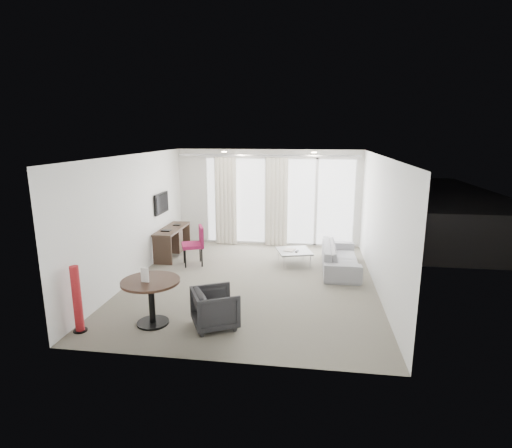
# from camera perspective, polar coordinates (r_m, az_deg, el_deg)

# --- Properties ---
(floor) EXTENTS (5.00, 6.00, 0.00)m
(floor) POSITION_cam_1_polar(r_m,az_deg,el_deg) (8.40, -0.58, -8.25)
(floor) COLOR #686356
(floor) RESTS_ON ground
(ceiling) EXTENTS (5.00, 6.00, 0.00)m
(ceiling) POSITION_cam_1_polar(r_m,az_deg,el_deg) (7.84, -0.62, 9.76)
(ceiling) COLOR white
(ceiling) RESTS_ON ground
(wall_left) EXTENTS (0.00, 6.00, 2.60)m
(wall_left) POSITION_cam_1_polar(r_m,az_deg,el_deg) (8.74, -17.03, 0.92)
(wall_left) COLOR silver
(wall_left) RESTS_ON ground
(wall_right) EXTENTS (0.00, 6.00, 2.60)m
(wall_right) POSITION_cam_1_polar(r_m,az_deg,el_deg) (8.04, 17.30, -0.12)
(wall_right) COLOR silver
(wall_right) RESTS_ON ground
(wall_front) EXTENTS (5.00, 0.00, 2.60)m
(wall_front) POSITION_cam_1_polar(r_m,az_deg,el_deg) (5.18, -5.60, -6.68)
(wall_front) COLOR silver
(wall_front) RESTS_ON ground
(window_panel) EXTENTS (4.00, 0.02, 2.38)m
(window_panel) POSITION_cam_1_polar(r_m,az_deg,el_deg) (10.92, 3.31, 3.24)
(window_panel) COLOR white
(window_panel) RESTS_ON ground
(window_frame) EXTENTS (4.10, 0.06, 2.44)m
(window_frame) POSITION_cam_1_polar(r_m,az_deg,el_deg) (10.90, 3.31, 3.23)
(window_frame) COLOR white
(window_frame) RESTS_ON ground
(curtain_left) EXTENTS (0.60, 0.20, 2.38)m
(curtain_left) POSITION_cam_1_polar(r_m,az_deg,el_deg) (10.97, -4.34, 3.27)
(curtain_left) COLOR beige
(curtain_left) RESTS_ON ground
(curtain_right) EXTENTS (0.60, 0.20, 2.38)m
(curtain_right) POSITION_cam_1_polar(r_m,az_deg,el_deg) (10.76, 2.97, 3.10)
(curtain_right) COLOR beige
(curtain_right) RESTS_ON ground
(curtain_track) EXTENTS (4.80, 0.04, 0.04)m
(curtain_track) POSITION_cam_1_polar(r_m,az_deg,el_deg) (10.64, 1.69, 9.78)
(curtain_track) COLOR #B2B2B7
(curtain_track) RESTS_ON ceiling
(downlight_a) EXTENTS (0.12, 0.12, 0.02)m
(downlight_a) POSITION_cam_1_polar(r_m,az_deg,el_deg) (9.58, -4.57, 10.24)
(downlight_a) COLOR #FFE0B2
(downlight_a) RESTS_ON ceiling
(downlight_b) EXTENTS (0.12, 0.12, 0.02)m
(downlight_b) POSITION_cam_1_polar(r_m,az_deg,el_deg) (9.35, 8.29, 10.08)
(downlight_b) COLOR #FFE0B2
(downlight_b) RESTS_ON ceiling
(desk) EXTENTS (0.48, 1.53, 0.72)m
(desk) POSITION_cam_1_polar(r_m,az_deg,el_deg) (10.23, -11.81, -2.52)
(desk) COLOR #33241B
(desk) RESTS_ON floor
(tv) EXTENTS (0.05, 0.80, 0.50)m
(tv) POSITION_cam_1_polar(r_m,az_deg,el_deg) (10.02, -13.36, 2.91)
(tv) COLOR black
(tv) RESTS_ON wall_left
(desk_chair) EXTENTS (0.65, 0.63, 0.93)m
(desk_chair) POSITION_cam_1_polar(r_m,az_deg,el_deg) (9.42, -9.06, -3.08)
(desk_chair) COLOR maroon
(desk_chair) RESTS_ON floor
(round_table) EXTENTS (1.07, 1.07, 0.75)m
(round_table) POSITION_cam_1_polar(r_m,az_deg,el_deg) (6.75, -14.67, -10.74)
(round_table) COLOR #301C13
(round_table) RESTS_ON floor
(menu_card) EXTENTS (0.13, 0.03, 0.23)m
(menu_card) POSITION_cam_1_polar(r_m,az_deg,el_deg) (6.57, -15.53, -8.19)
(menu_card) COLOR white
(menu_card) RESTS_ON round_table
(red_lamp) EXTENTS (0.26, 0.26, 1.07)m
(red_lamp) POSITION_cam_1_polar(r_m,az_deg,el_deg) (6.82, -24.19, -9.78)
(red_lamp) COLOR #A61D22
(red_lamp) RESTS_ON floor
(tub_armchair) EXTENTS (0.92, 0.91, 0.63)m
(tub_armchair) POSITION_cam_1_polar(r_m,az_deg,el_deg) (6.51, -5.86, -11.85)
(tub_armchair) COLOR #242426
(tub_armchair) RESTS_ON floor
(coffee_table) EXTENTS (0.93, 0.93, 0.34)m
(coffee_table) POSITION_cam_1_polar(r_m,az_deg,el_deg) (9.47, 5.44, -4.74)
(coffee_table) COLOR gray
(coffee_table) RESTS_ON floor
(remote) EXTENTS (0.08, 0.17, 0.02)m
(remote) POSITION_cam_1_polar(r_m,az_deg,el_deg) (9.32, 5.87, -3.81)
(remote) COLOR black
(remote) RESTS_ON coffee_table
(magazine) EXTENTS (0.28, 0.33, 0.02)m
(magazine) POSITION_cam_1_polar(r_m,az_deg,el_deg) (9.41, 4.84, -3.62)
(magazine) COLOR gray
(magazine) RESTS_ON coffee_table
(sofa) EXTENTS (0.78, 1.99, 0.58)m
(sofa) POSITION_cam_1_polar(r_m,az_deg,el_deg) (9.23, 11.94, -4.65)
(sofa) COLOR gray
(sofa) RESTS_ON floor
(terrace_slab) EXTENTS (5.60, 3.00, 0.12)m
(terrace_slab) POSITION_cam_1_polar(r_m,az_deg,el_deg) (12.66, 3.81, -1.25)
(terrace_slab) COLOR #4D4D50
(terrace_slab) RESTS_ON ground
(rattan_chair_a) EXTENTS (0.64, 0.64, 0.73)m
(rattan_chair_a) POSITION_cam_1_polar(r_m,az_deg,el_deg) (12.65, 8.13, 0.62)
(rattan_chair_a) COLOR #4B2F1F
(rattan_chair_a) RESTS_ON terrace_slab
(rattan_chair_b) EXTENTS (0.61, 0.61, 0.76)m
(rattan_chair_b) POSITION_cam_1_polar(r_m,az_deg,el_deg) (12.06, 8.97, 0.05)
(rattan_chair_b) COLOR #4B2F1F
(rattan_chair_b) RESTS_ON terrace_slab
(rattan_table) EXTENTS (0.64, 0.64, 0.51)m
(rattan_table) POSITION_cam_1_polar(r_m,az_deg,el_deg) (12.05, 7.16, -0.49)
(rattan_table) COLOR #4B2F1F
(rattan_table) RESTS_ON terrace_slab
(balustrade) EXTENTS (5.50, 0.06, 1.05)m
(balustrade) POSITION_cam_1_polar(r_m,az_deg,el_deg) (13.95, 4.29, 2.43)
(balustrade) COLOR #B2B2B7
(balustrade) RESTS_ON terrace_slab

